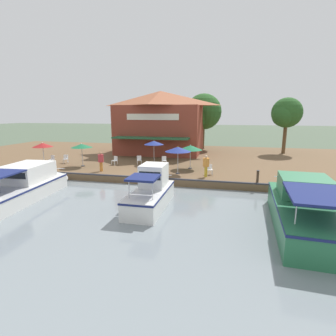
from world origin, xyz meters
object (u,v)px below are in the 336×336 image
at_px(patio_umbrella_back_row, 190,148).
at_px(patio_umbrella_near_quay_edge, 43,145).
at_px(person_near_entrance, 206,163).
at_px(patio_umbrella_mid_patio_right, 154,143).
at_px(waterfront_restaurant, 161,122).
at_px(patio_umbrella_by_entrance, 178,149).
at_px(cafe_chair_facing_river, 210,169).
at_px(motorboat_distant_upstream, 153,191).
at_px(person_mid_patio, 101,159).
at_px(cafe_chair_mid_patio, 115,160).
at_px(tree_upstream_bank, 202,113).
at_px(motorboat_far_downstream, 304,206).
at_px(motorboat_mid_row, 25,185).
at_px(cafe_chair_far_corner_seat, 66,158).
at_px(cafe_chair_beside_entrance, 139,160).
at_px(cafe_chair_under_first_umbrella, 52,159).
at_px(mooring_post, 258,177).
at_px(patio_umbrella_mid_patio_left, 82,146).
at_px(tree_behind_restaurant, 286,114).
at_px(cafe_chair_back_row_seat, 164,160).

height_order(patio_umbrella_back_row, patio_umbrella_near_quay_edge, patio_umbrella_near_quay_edge).
height_order(patio_umbrella_back_row, person_near_entrance, patio_umbrella_back_row).
bearing_deg(patio_umbrella_mid_patio_right, waterfront_restaurant, -170.59).
height_order(patio_umbrella_near_quay_edge, patio_umbrella_by_entrance, patio_umbrella_near_quay_edge).
bearing_deg(cafe_chair_facing_river, motorboat_distant_upstream, -24.52).
xyz_separation_m(patio_umbrella_by_entrance, person_mid_patio, (0.55, -6.76, -1.01)).
bearing_deg(patio_umbrella_mid_patio_right, cafe_chair_mid_patio, -69.76).
bearing_deg(tree_upstream_bank, patio_umbrella_by_entrance, -1.27).
bearing_deg(cafe_chair_mid_patio, motorboat_far_downstream, 57.07).
bearing_deg(motorboat_mid_row, motorboat_distant_upstream, 92.74).
height_order(waterfront_restaurant, cafe_chair_far_corner_seat, waterfront_restaurant).
distance_m(cafe_chair_beside_entrance, person_near_entrance, 7.96).
height_order(person_near_entrance, person_mid_patio, person_near_entrance).
bearing_deg(cafe_chair_beside_entrance, cafe_chair_mid_patio, -70.98).
bearing_deg(cafe_chair_under_first_umbrella, patio_umbrella_near_quay_edge, 12.09).
relative_size(cafe_chair_mid_patio, mooring_post, 0.87).
height_order(patio_umbrella_back_row, patio_umbrella_mid_patio_right, patio_umbrella_mid_patio_right).
bearing_deg(cafe_chair_under_first_umbrella, cafe_chair_beside_entrance, 100.83).
relative_size(cafe_chair_far_corner_seat, tree_upstream_bank, 0.11).
height_order(cafe_chair_facing_river, person_mid_patio, person_mid_patio).
distance_m(patio_umbrella_mid_patio_left, cafe_chair_mid_patio, 3.40).
relative_size(cafe_chair_under_first_umbrella, person_near_entrance, 0.48).
bearing_deg(patio_umbrella_back_row, tree_behind_restaurant, 139.26).
xyz_separation_m(cafe_chair_facing_river, person_near_entrance, (0.90, -0.24, 0.64)).
xyz_separation_m(motorboat_mid_row, tree_upstream_bank, (-22.66, 9.58, 4.80)).
bearing_deg(cafe_chair_facing_river, patio_umbrella_back_row, -136.76).
height_order(patio_umbrella_mid_patio_right, tree_upstream_bank, tree_upstream_bank).
distance_m(patio_umbrella_back_row, patio_umbrella_near_quay_edge, 13.84).
distance_m(person_mid_patio, motorboat_far_downstream, 16.21).
relative_size(cafe_chair_facing_river, motorboat_far_downstream, 0.09).
bearing_deg(patio_umbrella_by_entrance, motorboat_mid_row, -53.84).
xyz_separation_m(patio_umbrella_back_row, patio_umbrella_near_quay_edge, (2.38, -13.64, 0.15)).
bearing_deg(patio_umbrella_back_row, cafe_chair_facing_river, 43.24).
relative_size(cafe_chair_mid_patio, motorboat_mid_row, 0.10).
bearing_deg(tree_upstream_bank, cafe_chair_far_corner_seat, -42.15).
xyz_separation_m(patio_umbrella_near_quay_edge, patio_umbrella_mid_patio_left, (-1.14, 3.37, -0.12)).
distance_m(cafe_chair_beside_entrance, person_mid_patio, 4.42).
bearing_deg(motorboat_distant_upstream, motorboat_mid_row, -87.26).
bearing_deg(patio_umbrella_by_entrance, tree_upstream_bank, 178.73).
distance_m(cafe_chair_facing_river, motorboat_far_downstream, 9.19).
bearing_deg(person_near_entrance, cafe_chair_facing_river, 165.32).
distance_m(waterfront_restaurant, patio_umbrella_back_row, 10.67).
bearing_deg(cafe_chair_under_first_umbrella, cafe_chair_far_corner_seat, 117.63).
height_order(patio_umbrella_by_entrance, cafe_chair_under_first_umbrella, patio_umbrella_by_entrance).
bearing_deg(tree_behind_restaurant, motorboat_distant_upstream, -28.78).
xyz_separation_m(motorboat_mid_row, mooring_post, (-4.95, 15.48, 0.23)).
relative_size(cafe_chair_back_row_seat, cafe_chair_under_first_umbrella, 1.00).
bearing_deg(cafe_chair_beside_entrance, motorboat_distant_upstream, 23.63).
distance_m(patio_umbrella_mid_patio_right, cafe_chair_facing_river, 6.98).
relative_size(motorboat_far_downstream, motorboat_mid_row, 1.05).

